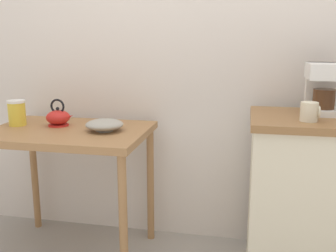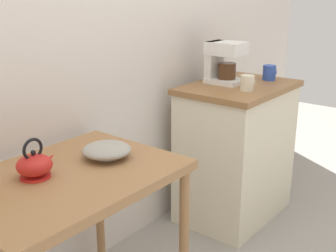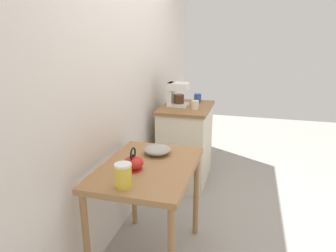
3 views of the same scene
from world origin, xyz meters
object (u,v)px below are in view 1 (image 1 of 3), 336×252
object	(u,v)px
bowl_stoneware	(104,125)
canister_enamel	(17,113)
mug_small_cream	(310,112)
coffee_maker	(324,86)
teakettle	(58,117)

from	to	relation	value
bowl_stoneware	canister_enamel	size ratio (longest dim) A/B	1.40
canister_enamel	mug_small_cream	size ratio (longest dim) A/B	1.64
canister_enamel	coffee_maker	xyz separation A→B (m)	(1.71, 0.10, 0.19)
bowl_stoneware	teakettle	distance (m)	0.32
mug_small_cream	teakettle	bearing A→B (deg)	173.29
canister_enamel	coffee_maker	bearing A→B (deg)	3.49
canister_enamel	mug_small_cream	distance (m)	1.62
canister_enamel	mug_small_cream	xyz separation A→B (m)	(1.61, -0.13, 0.09)
bowl_stoneware	coffee_maker	bearing A→B (deg)	6.86
coffee_maker	mug_small_cream	size ratio (longest dim) A/B	2.86
bowl_stoneware	teakettle	size ratio (longest dim) A/B	1.24
teakettle	mug_small_cream	size ratio (longest dim) A/B	1.85
bowl_stoneware	teakettle	xyz separation A→B (m)	(-0.31, 0.07, 0.02)
teakettle	canister_enamel	size ratio (longest dim) A/B	1.13
coffee_maker	mug_small_cream	distance (m)	0.27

